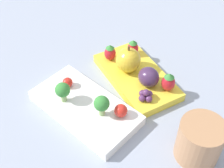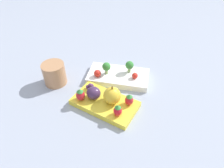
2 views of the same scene
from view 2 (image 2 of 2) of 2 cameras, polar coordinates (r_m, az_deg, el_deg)
The scene contains 14 objects.
ground_plane at distance 0.69m, azimuth -0.73°, elevation -1.86°, with size 4.00×4.00×0.00m, color #939EB2.
bento_box_savoury at distance 0.73m, azimuth 1.78°, elevation 2.19°, with size 0.23×0.15×0.02m.
bento_box_fruit at distance 0.64m, azimuth -2.06°, elevation -5.51°, with size 0.22×0.14×0.02m.
broccoli_floret_0 at distance 0.72m, azimuth 5.02°, elevation 5.29°, with size 0.03×0.03×0.04m.
broccoli_floret_1 at distance 0.71m, azimuth -1.62°, elevation 4.90°, with size 0.03×0.03×0.05m.
cherry_tomato_0 at distance 0.71m, azimuth -4.18°, elevation 3.05°, with size 0.03×0.03×0.03m.
cherry_tomato_1 at distance 0.70m, azimuth 6.54°, elevation 2.36°, with size 0.02×0.02×0.02m.
apple at distance 0.61m, azimuth 0.04°, elevation -3.30°, with size 0.05×0.05×0.06m.
strawberry_0 at distance 0.61m, azimuth 4.92°, elevation -4.49°, with size 0.03×0.03×0.04m.
strawberry_1 at distance 0.63m, azimuth -9.03°, elevation -3.03°, with size 0.03×0.03×0.04m.
strawberry_2 at distance 0.58m, azimuth 1.66°, elevation -7.55°, with size 0.03×0.03×0.04m.
plum at distance 0.63m, azimuth -5.28°, elevation -2.57°, with size 0.05×0.04×0.04m.
grape_cluster at distance 0.67m, azimuth -6.19°, elevation -0.90°, with size 0.03×0.03×0.02m.
drinking_cup at distance 0.73m, azimuth -16.13°, elevation 2.83°, with size 0.08×0.08×0.08m.
Camera 2 is at (0.19, -0.47, 0.47)m, focal length 32.00 mm.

